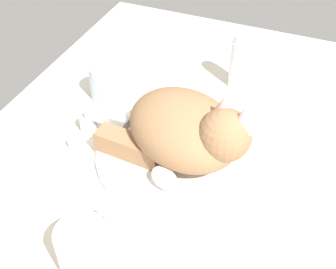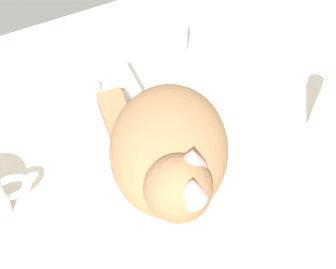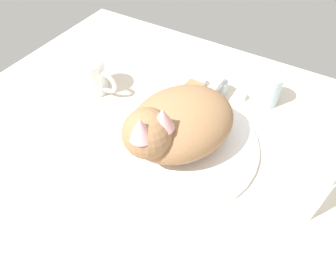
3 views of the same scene
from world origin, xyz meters
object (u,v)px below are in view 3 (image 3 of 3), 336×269
at_px(toothpaste_bottle, 312,195).
at_px(cat, 175,123).
at_px(faucet, 218,88).
at_px(rinse_cup, 268,89).
at_px(coffee_mug, 91,76).

bearing_deg(toothpaste_bottle, cat, 176.33).
height_order(faucet, rinse_cup, rinse_cup).
relative_size(faucet, cat, 0.45).
relative_size(cat, rinse_cup, 3.80).
xyz_separation_m(faucet, toothpaste_bottle, (0.27, -0.22, 0.04)).
xyz_separation_m(cat, toothpaste_bottle, (0.27, -0.02, -0.01)).
relative_size(faucet, coffee_mug, 1.15).
bearing_deg(coffee_mug, cat, -12.41).
bearing_deg(rinse_cup, coffee_mug, -155.31).
bearing_deg(faucet, cat, -91.96).
distance_m(faucet, coffee_mug, 0.32).
distance_m(faucet, rinse_cup, 0.12).
bearing_deg(faucet, rinse_cup, 18.95).
bearing_deg(cat, toothpaste_bottle, -3.67).
height_order(cat, toothpaste_bottle, cat).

